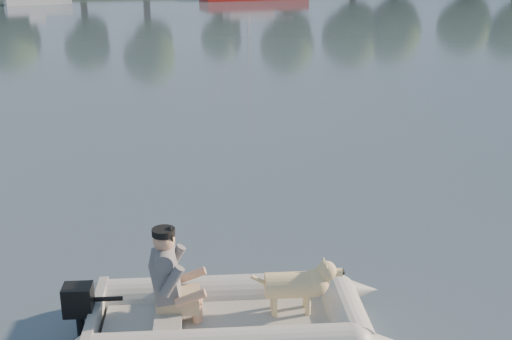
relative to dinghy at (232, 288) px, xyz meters
name	(u,v)px	position (x,y,z in m)	size (l,w,h in m)	color
water	(267,295)	(0.57, 0.72, -0.58)	(160.00, 160.00, 0.00)	slate
dinghy	(232,288)	(0.00, 0.00, 0.00)	(4.57, 3.19, 1.35)	#9F9F9A
man	(167,273)	(-0.66, 0.16, 0.18)	(0.71, 0.61, 1.05)	slate
dog	(291,289)	(0.63, -0.06, -0.07)	(0.91, 0.32, 0.61)	#D6B67B
outboard_motor	(80,317)	(-1.60, 0.27, -0.27)	(0.40, 0.28, 0.77)	black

